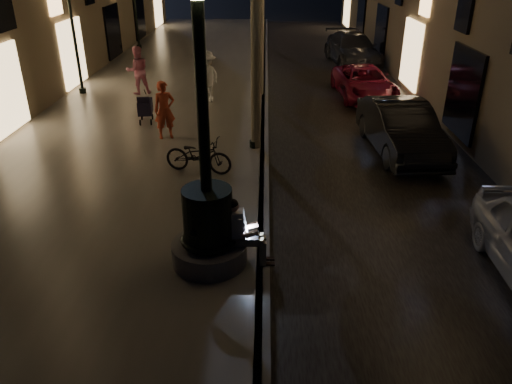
{
  "coord_description": "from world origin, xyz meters",
  "views": [
    {
      "loc": [
        0.02,
        -5.82,
        5.49
      ],
      "look_at": [
        -0.15,
        3.0,
        1.17
      ],
      "focal_mm": 35.0,
      "sensor_mm": 36.0,
      "label": 1
    }
  ],
  "objects_px": {
    "car_third": "(364,83)",
    "car_rear": "(352,49)",
    "stroller": "(145,107)",
    "car_second": "(401,128)",
    "lamp_curb_b": "(258,9)",
    "pedestrian_red": "(165,110)",
    "lamp_curb_a": "(254,41)",
    "lamp_left_b": "(71,14)",
    "pedestrian_pink": "(138,70)",
    "bicycle": "(198,155)",
    "pedestrian_white": "(207,77)",
    "fountain_lamppost": "(208,214)",
    "seated_man_laptop": "(242,229)"
  },
  "relations": [
    {
      "from": "lamp_curb_b",
      "to": "car_rear",
      "type": "height_order",
      "value": "lamp_curb_b"
    },
    {
      "from": "pedestrian_red",
      "to": "bicycle",
      "type": "relative_size",
      "value": 0.98
    },
    {
      "from": "bicycle",
      "to": "car_rear",
      "type": "bearing_deg",
      "value": -9.14
    },
    {
      "from": "lamp_left_b",
      "to": "pedestrian_white",
      "type": "xyz_separation_m",
      "value": [
        5.22,
        -1.27,
        -2.07
      ]
    },
    {
      "from": "fountain_lamppost",
      "to": "pedestrian_white",
      "type": "height_order",
      "value": "fountain_lamppost"
    },
    {
      "from": "lamp_left_b",
      "to": "seated_man_laptop",
      "type": "bearing_deg",
      "value": -59.7
    },
    {
      "from": "car_second",
      "to": "car_third",
      "type": "bearing_deg",
      "value": 85.52
    },
    {
      "from": "fountain_lamppost",
      "to": "seated_man_laptop",
      "type": "bearing_deg",
      "value": 0.0
    },
    {
      "from": "fountain_lamppost",
      "to": "pedestrian_white",
      "type": "bearing_deg",
      "value": 96.26
    },
    {
      "from": "car_third",
      "to": "pedestrian_red",
      "type": "height_order",
      "value": "pedestrian_red"
    },
    {
      "from": "lamp_curb_a",
      "to": "pedestrian_red",
      "type": "relative_size",
      "value": 2.74
    },
    {
      "from": "lamp_curb_a",
      "to": "car_third",
      "type": "xyz_separation_m",
      "value": [
        4.3,
        6.25,
        -2.62
      ]
    },
    {
      "from": "pedestrian_pink",
      "to": "pedestrian_red",
      "type": "bearing_deg",
      "value": 86.98
    },
    {
      "from": "pedestrian_white",
      "to": "bicycle",
      "type": "xyz_separation_m",
      "value": [
        0.47,
        -6.57,
        -0.49
      ]
    },
    {
      "from": "fountain_lamppost",
      "to": "bicycle",
      "type": "distance_m",
      "value": 4.25
    },
    {
      "from": "stroller",
      "to": "car_second",
      "type": "bearing_deg",
      "value": -21.76
    },
    {
      "from": "fountain_lamppost",
      "to": "lamp_left_b",
      "type": "xyz_separation_m",
      "value": [
        -6.4,
        12.0,
        2.02
      ]
    },
    {
      "from": "fountain_lamppost",
      "to": "car_third",
      "type": "xyz_separation_m",
      "value": [
        5.0,
        12.25,
        -0.6
      ]
    },
    {
      "from": "seated_man_laptop",
      "to": "car_third",
      "type": "relative_size",
      "value": 0.3
    },
    {
      "from": "fountain_lamppost",
      "to": "car_second",
      "type": "bearing_deg",
      "value": 51.05
    },
    {
      "from": "stroller",
      "to": "car_rear",
      "type": "xyz_separation_m",
      "value": [
        8.51,
        10.59,
        0.03
      ]
    },
    {
      "from": "car_third",
      "to": "pedestrian_red",
      "type": "relative_size",
      "value": 2.51
    },
    {
      "from": "stroller",
      "to": "bicycle",
      "type": "xyz_separation_m",
      "value": [
        2.27,
        -4.07,
        -0.07
      ]
    },
    {
      "from": "car_third",
      "to": "pedestrian_red",
      "type": "bearing_deg",
      "value": -145.64
    },
    {
      "from": "pedestrian_white",
      "to": "bicycle",
      "type": "height_order",
      "value": "pedestrian_white"
    },
    {
      "from": "car_rear",
      "to": "car_second",
      "type": "bearing_deg",
      "value": -98.16
    },
    {
      "from": "stroller",
      "to": "bicycle",
      "type": "relative_size",
      "value": 0.6
    },
    {
      "from": "stroller",
      "to": "car_second",
      "type": "distance_m",
      "value": 8.24
    },
    {
      "from": "seated_man_laptop",
      "to": "stroller",
      "type": "height_order",
      "value": "seated_man_laptop"
    },
    {
      "from": "stroller",
      "to": "pedestrian_red",
      "type": "distance_m",
      "value": 1.77
    },
    {
      "from": "pedestrian_pink",
      "to": "lamp_curb_b",
      "type": "bearing_deg",
      "value": 179.21
    },
    {
      "from": "stroller",
      "to": "pedestrian_white",
      "type": "bearing_deg",
      "value": 46.8
    },
    {
      "from": "fountain_lamppost",
      "to": "lamp_left_b",
      "type": "bearing_deg",
      "value": 118.07
    },
    {
      "from": "seated_man_laptop",
      "to": "lamp_left_b",
      "type": "relative_size",
      "value": 0.27
    },
    {
      "from": "lamp_curb_a",
      "to": "bicycle",
      "type": "xyz_separation_m",
      "value": [
        -1.41,
        -1.85,
        -2.56
      ]
    },
    {
      "from": "pedestrian_red",
      "to": "pedestrian_white",
      "type": "distance_m",
      "value": 4.05
    },
    {
      "from": "stroller",
      "to": "car_third",
      "type": "distance_m",
      "value": 8.94
    },
    {
      "from": "lamp_left_b",
      "to": "stroller",
      "type": "relative_size",
      "value": 4.46
    },
    {
      "from": "lamp_curb_a",
      "to": "pedestrian_pink",
      "type": "relative_size",
      "value": 2.58
    },
    {
      "from": "car_third",
      "to": "pedestrian_red",
      "type": "xyz_separation_m",
      "value": [
        -7.03,
        -5.48,
        0.47
      ]
    },
    {
      "from": "stroller",
      "to": "bicycle",
      "type": "distance_m",
      "value": 4.66
    },
    {
      "from": "car_third",
      "to": "pedestrian_white",
      "type": "distance_m",
      "value": 6.39
    },
    {
      "from": "seated_man_laptop",
      "to": "car_rear",
      "type": "height_order",
      "value": "car_rear"
    },
    {
      "from": "lamp_curb_a",
      "to": "lamp_left_b",
      "type": "xyz_separation_m",
      "value": [
        -7.1,
        6.0,
        0.0
      ]
    },
    {
      "from": "fountain_lamppost",
      "to": "car_third",
      "type": "height_order",
      "value": "fountain_lamppost"
    },
    {
      "from": "car_third",
      "to": "car_rear",
      "type": "relative_size",
      "value": 0.83
    },
    {
      "from": "car_third",
      "to": "pedestrian_pink",
      "type": "bearing_deg",
      "value": 178.49
    },
    {
      "from": "lamp_curb_b",
      "to": "pedestrian_red",
      "type": "bearing_deg",
      "value": -110.71
    },
    {
      "from": "car_rear",
      "to": "pedestrian_pink",
      "type": "relative_size",
      "value": 2.84
    },
    {
      "from": "lamp_curb_b",
      "to": "stroller",
      "type": "relative_size",
      "value": 4.46
    }
  ]
}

